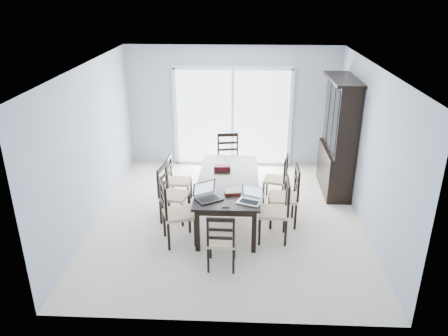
% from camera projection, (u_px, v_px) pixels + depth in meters
% --- Properties ---
extents(floor, '(5.00, 5.00, 0.00)m').
position_uv_depth(floor, '(228.00, 218.00, 7.54)').
color(floor, beige).
rests_on(floor, ground).
extents(ceiling, '(5.00, 5.00, 0.00)m').
position_uv_depth(ceiling, '(229.00, 66.00, 6.52)').
color(ceiling, white).
rests_on(ceiling, back_wall).
extents(back_wall, '(4.50, 0.02, 2.60)m').
position_uv_depth(back_wall, '(233.00, 107.00, 9.33)').
color(back_wall, '#9EAABC').
rests_on(back_wall, floor).
extents(wall_left, '(0.02, 5.00, 2.60)m').
position_uv_depth(wall_left, '(91.00, 146.00, 7.12)').
color(wall_left, '#9EAABC').
rests_on(wall_left, floor).
extents(wall_right, '(0.02, 5.00, 2.60)m').
position_uv_depth(wall_right, '(370.00, 150.00, 6.93)').
color(wall_right, '#9EAABC').
rests_on(wall_right, floor).
extents(balcony, '(4.50, 2.00, 0.10)m').
position_uv_depth(balcony, '(233.00, 150.00, 10.78)').
color(balcony, gray).
rests_on(balcony, ground).
extents(railing, '(4.50, 0.06, 1.10)m').
position_uv_depth(railing, '(235.00, 115.00, 11.46)').
color(railing, '#99999E').
rests_on(railing, balcony).
extents(dining_table, '(1.00, 2.20, 0.75)m').
position_uv_depth(dining_table, '(228.00, 183.00, 7.27)').
color(dining_table, black).
rests_on(dining_table, floor).
extents(china_hutch, '(0.50, 1.38, 2.20)m').
position_uv_depth(china_hutch, '(338.00, 138.00, 8.18)').
color(china_hutch, black).
rests_on(china_hutch, floor).
extents(sliding_door, '(2.52, 0.05, 2.18)m').
position_uv_depth(sliding_door, '(233.00, 117.00, 9.39)').
color(sliding_door, silver).
rests_on(sliding_door, floor).
extents(chair_left_near, '(0.59, 0.58, 1.20)m').
position_uv_depth(chair_left_near, '(172.00, 206.00, 6.60)').
color(chair_left_near, black).
rests_on(chair_left_near, floor).
extents(chair_left_mid, '(0.50, 0.49, 1.12)m').
position_uv_depth(chair_left_mid, '(169.00, 188.00, 7.29)').
color(chair_left_mid, black).
rests_on(chair_left_mid, floor).
extents(chair_left_far, '(0.41, 0.40, 1.03)m').
position_uv_depth(chair_left_far, '(175.00, 175.00, 7.91)').
color(chair_left_far, black).
rests_on(chair_left_far, floor).
extents(chair_right_near, '(0.46, 0.45, 1.17)m').
position_uv_depth(chair_right_near, '(280.00, 204.00, 6.69)').
color(chair_right_near, black).
rests_on(chair_right_near, floor).
extents(chair_right_mid, '(0.46, 0.45, 1.18)m').
position_uv_depth(chair_right_mid, '(289.00, 190.00, 7.15)').
color(chair_right_mid, black).
rests_on(chair_right_mid, floor).
extents(chair_right_far, '(0.47, 0.46, 1.02)m').
position_uv_depth(chair_right_far, '(280.00, 174.00, 7.95)').
color(chair_right_far, black).
rests_on(chair_right_far, floor).
extents(chair_end_near, '(0.39, 0.40, 1.03)m').
position_uv_depth(chair_end_near, '(221.00, 236.00, 5.98)').
color(chair_end_near, black).
rests_on(chair_end_near, floor).
extents(chair_end_far, '(0.50, 0.51, 1.14)m').
position_uv_depth(chair_end_far, '(228.00, 153.00, 8.75)').
color(chair_end_far, black).
rests_on(chair_end_far, floor).
extents(laptop_dark, '(0.45, 0.42, 0.25)m').
position_uv_depth(laptop_dark, '(209.00, 196.00, 6.52)').
color(laptop_dark, black).
rests_on(laptop_dark, dining_table).
extents(laptop_silver, '(0.40, 0.34, 0.23)m').
position_uv_depth(laptop_silver, '(249.00, 199.00, 6.44)').
color(laptop_silver, '#B2B2B4').
rests_on(laptop_silver, dining_table).
extents(book_stack, '(0.30, 0.25, 0.04)m').
position_uv_depth(book_stack, '(233.00, 191.00, 6.76)').
color(book_stack, maroon).
rests_on(book_stack, dining_table).
extents(cell_phone, '(0.11, 0.06, 0.01)m').
position_uv_depth(cell_phone, '(226.00, 207.00, 6.32)').
color(cell_phone, black).
rests_on(cell_phone, dining_table).
extents(game_box, '(0.29, 0.16, 0.07)m').
position_uv_depth(game_box, '(222.00, 167.00, 7.60)').
color(game_box, '#4B0F18').
rests_on(game_box, dining_table).
extents(hot_tub, '(1.89, 1.75, 0.85)m').
position_uv_depth(hot_tub, '(219.00, 130.00, 10.75)').
color(hot_tub, brown).
rests_on(hot_tub, balcony).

